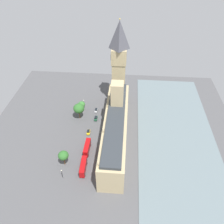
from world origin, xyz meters
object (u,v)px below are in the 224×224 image
clock_tower (119,63)px  car_silver_near_tower (96,110)px  pedestrian_kerbside (104,119)px  double_decker_bus_leading (87,148)px  plane_tree_opposite_hall (79,108)px  parliament_building (116,127)px  street_lamp_slot_10 (62,172)px  street_lamp_midblock (84,102)px  plane_tree_far_end (82,104)px  double_decker_bus_corner (83,166)px  plane_tree_under_trees (63,156)px  car_yellow_cab_trailing (88,132)px  car_dark_green_by_river_gate (96,118)px

clock_tower → car_silver_near_tower: clock_tower is taller
clock_tower → pedestrian_kerbside: bearing=70.3°
double_decker_bus_leading → plane_tree_opposite_hall: size_ratio=0.98×
parliament_building → car_silver_near_tower: size_ratio=16.30×
parliament_building → pedestrian_kerbside: parliament_building is taller
car_silver_near_tower → double_decker_bus_leading: bearing=92.4°
street_lamp_slot_10 → street_lamp_midblock: bearing=-90.7°
clock_tower → plane_tree_far_end: bearing=32.2°
double_decker_bus_corner → plane_tree_under_trees: plane_tree_under_trees is taller
double_decker_bus_corner → pedestrian_kerbside: 39.54m
clock_tower → car_yellow_cab_trailing: (15.46, 34.71, -27.96)m
car_yellow_cab_trailing → double_decker_bus_leading: bearing=93.4°
double_decker_bus_leading → plane_tree_far_end: size_ratio=1.42×
double_decker_bus_corner → plane_tree_under_trees: 11.35m
clock_tower → pedestrian_kerbside: clock_tower is taller
clock_tower → car_silver_near_tower: size_ratio=13.34×
parliament_building → car_dark_green_by_river_gate: size_ratio=15.24×
parliament_building → car_silver_near_tower: (14.37, -23.56, -8.08)m
car_silver_near_tower → street_lamp_midblock: street_lamp_midblock is taller
pedestrian_kerbside → car_dark_green_by_river_gate: bearing=148.7°
car_dark_green_by_river_gate → street_lamp_slot_10: 45.65m
plane_tree_far_end → plane_tree_opposite_hall: bearing=88.7°
pedestrian_kerbside → street_lamp_midblock: bearing=109.2°
parliament_building → double_decker_bus_corner: (14.43, 23.29, -6.33)m
street_lamp_midblock → car_yellow_cab_trailing: bearing=105.8°
car_silver_near_tower → double_decker_bus_leading: size_ratio=0.40×
car_silver_near_tower → plane_tree_opposite_hall: (9.48, 7.66, 7.00)m
parliament_building → plane_tree_under_trees: (24.64, 20.62, -2.15)m
double_decker_bus_leading → street_lamp_slot_10: street_lamp_slot_10 is taller
double_decker_bus_corner → clock_tower: bearing=-104.8°
car_dark_green_by_river_gate → plane_tree_opposite_hall: (10.30, -0.27, 7.00)m
plane_tree_far_end → double_decker_bus_leading: bearing=105.0°
double_decker_bus_leading → pedestrian_kerbside: bearing=78.2°
double_decker_bus_leading → car_dark_green_by_river_gate: bearing=88.7°
car_silver_near_tower → plane_tree_far_end: bearing=5.0°
parliament_building → plane_tree_under_trees: size_ratio=7.49×
double_decker_bus_corner → plane_tree_under_trees: (10.20, -2.67, 4.18)m
pedestrian_kerbside → plane_tree_under_trees: 40.24m
plane_tree_under_trees → street_lamp_midblock: plane_tree_under_trees is taller
car_yellow_cab_trailing → pedestrian_kerbside: (-7.62, -12.85, -0.20)m
car_silver_near_tower → street_lamp_slot_10: bearing=82.7°
car_silver_near_tower → street_lamp_slot_10: street_lamp_slot_10 is taller
double_decker_bus_corner → plane_tree_opposite_hall: size_ratio=0.98×
parliament_building → double_decker_bus_corner: parliament_building is taller
plane_tree_under_trees → street_lamp_midblock: size_ratio=1.49×
pedestrian_kerbside → plane_tree_under_trees: (16.05, 36.39, 6.13)m
plane_tree_opposite_hall → street_lamp_slot_10: (-0.15, 44.65, -3.67)m
double_decker_bus_leading → street_lamp_midblock: size_ratio=1.72×
car_yellow_cab_trailing → plane_tree_opposite_hall: 16.62m
street_lamp_midblock → plane_tree_under_trees: bearing=88.0°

